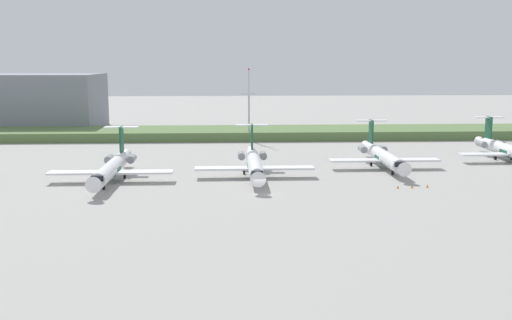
# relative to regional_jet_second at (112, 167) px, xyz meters

# --- Properties ---
(ground_plane) EXTENTS (500.00, 500.00, 0.00)m
(ground_plane) POSITION_rel_regional_jet_second_xyz_m (27.03, 17.71, -2.54)
(ground_plane) COLOR #9E9B96
(grass_berm) EXTENTS (320.00, 20.00, 2.58)m
(grass_berm) POSITION_rel_regional_jet_second_xyz_m (27.03, 61.19, -1.25)
(grass_berm) COLOR #597542
(grass_berm) RESTS_ON ground
(regional_jet_second) EXTENTS (22.81, 31.00, 9.00)m
(regional_jet_second) POSITION_rel_regional_jet_second_xyz_m (0.00, 0.00, 0.00)
(regional_jet_second) COLOR white
(regional_jet_second) RESTS_ON ground
(regional_jet_third) EXTENTS (22.81, 31.00, 9.00)m
(regional_jet_third) POSITION_rel_regional_jet_second_xyz_m (26.61, 3.08, 0.00)
(regional_jet_third) COLOR white
(regional_jet_third) RESTS_ON ground
(regional_jet_fourth) EXTENTS (22.81, 31.00, 9.00)m
(regional_jet_fourth) POSITION_rel_regional_jet_second_xyz_m (53.85, 10.96, 0.00)
(regional_jet_fourth) COLOR white
(regional_jet_fourth) RESTS_ON ground
(regional_jet_fifth) EXTENTS (22.81, 31.00, 9.00)m
(regional_jet_fifth) POSITION_rel_regional_jet_second_xyz_m (83.82, 17.46, 0.00)
(regional_jet_fifth) COLOR white
(regional_jet_fifth) RESTS_ON ground
(antenna_mast) EXTENTS (4.40, 0.50, 20.10)m
(antenna_mast) POSITION_rel_regional_jet_second_xyz_m (27.42, 53.62, 5.86)
(antenna_mast) COLOR #B2B2B7
(antenna_mast) RESTS_ON ground
(distant_hangar) EXTENTS (56.35, 29.98, 17.90)m
(distant_hangar) POSITION_rel_regional_jet_second_xyz_m (-48.47, 84.73, 6.41)
(distant_hangar) COLOR gray
(distant_hangar) RESTS_ON ground
(safety_cone_front_marker) EXTENTS (0.44, 0.44, 0.55)m
(safety_cone_front_marker) POSITION_rel_regional_jet_second_xyz_m (51.30, -9.44, -2.26)
(safety_cone_front_marker) COLOR orange
(safety_cone_front_marker) RESTS_ON ground
(safety_cone_mid_marker) EXTENTS (0.44, 0.44, 0.55)m
(safety_cone_mid_marker) POSITION_rel_regional_jet_second_xyz_m (53.85, -9.30, -2.26)
(safety_cone_mid_marker) COLOR orange
(safety_cone_mid_marker) RESTS_ON ground
(safety_cone_rear_marker) EXTENTS (0.44, 0.44, 0.55)m
(safety_cone_rear_marker) POSITION_rel_regional_jet_second_xyz_m (56.74, -8.89, -2.26)
(safety_cone_rear_marker) COLOR orange
(safety_cone_rear_marker) RESTS_ON ground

